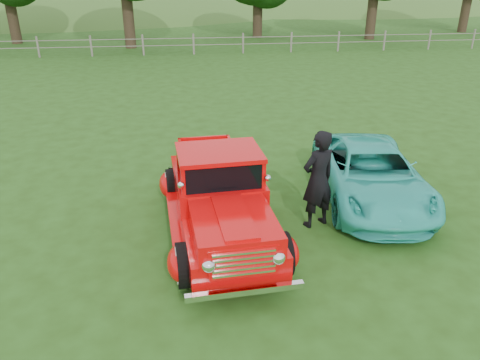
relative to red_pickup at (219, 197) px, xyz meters
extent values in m
plane|color=#234412|center=(0.22, -0.93, -0.80)|extent=(140.00, 140.00, 0.00)
ellipsoid|color=#376625|center=(-17.78, 57.07, -5.75)|extent=(84.00, 60.00, 18.00)
ellipsoid|color=#376625|center=(20.22, 61.07, -4.65)|extent=(72.00, 52.00, 14.00)
cube|color=slate|center=(0.22, 21.07, -0.25)|extent=(48.00, 0.04, 0.04)
cube|color=slate|center=(0.22, 21.07, 0.15)|extent=(48.00, 0.04, 0.04)
cylinder|color=#312118|center=(-11.78, 27.07, 1.18)|extent=(0.70, 0.70, 3.96)
cylinder|color=#312118|center=(-3.78, 24.07, 1.62)|extent=(0.70, 0.70, 4.84)
cylinder|color=#312118|center=(5.22, 28.07, 1.07)|extent=(0.70, 0.70, 3.74)
cylinder|color=#312118|center=(13.22, 26.07, 1.40)|extent=(0.70, 0.70, 4.40)
cylinder|color=#312118|center=(22.22, 29.07, 1.29)|extent=(0.70, 0.70, 4.18)
cylinder|color=black|center=(-0.72, -1.57, -0.42)|extent=(0.29, 0.78, 0.76)
cylinder|color=black|center=(0.94, -1.45, -0.42)|extent=(0.29, 0.78, 0.76)
cylinder|color=black|center=(-0.94, 1.52, -0.42)|extent=(0.29, 0.78, 0.76)
cylinder|color=black|center=(0.71, 1.64, -0.42)|extent=(0.29, 0.78, 0.76)
cube|color=red|center=(0.00, 0.04, -0.22)|extent=(1.88, 4.71, 0.44)
ellipsoid|color=red|center=(-0.79, -1.57, -0.38)|extent=(0.47, 0.78, 0.54)
ellipsoid|color=red|center=(1.01, -1.44, -0.38)|extent=(0.47, 0.78, 0.54)
ellipsoid|color=red|center=(-1.01, 1.52, -0.38)|extent=(0.47, 0.78, 0.54)
ellipsoid|color=red|center=(0.78, 1.65, -0.38)|extent=(0.47, 0.78, 0.54)
cube|color=red|center=(0.11, -1.51, 0.17)|extent=(1.44, 1.69, 0.42)
cube|color=red|center=(0.00, -0.06, 0.19)|extent=(1.69, 1.46, 0.44)
cube|color=black|center=(0.00, -0.06, 0.66)|extent=(1.52, 1.22, 0.50)
cube|color=red|center=(0.00, -0.06, 0.94)|extent=(1.60, 1.33, 0.08)
cube|color=red|center=(-0.10, 1.38, 0.15)|extent=(1.31, 2.03, 0.45)
cube|color=white|center=(0.17, -2.32, 0.05)|extent=(1.07, 0.18, 0.50)
cube|color=white|center=(0.17, -2.42, -0.38)|extent=(1.81, 0.23, 0.10)
cube|color=white|center=(-0.18, 2.45, -0.38)|extent=(1.71, 0.22, 0.10)
imported|color=#31C6B5|center=(3.47, 1.08, -0.17)|extent=(2.58, 4.69, 1.24)
imported|color=black|center=(1.96, 0.11, 0.22)|extent=(0.87, 0.73, 2.02)
camera|label=1|loc=(-0.60, -8.01, 4.02)|focal=35.00mm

